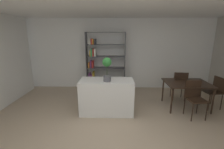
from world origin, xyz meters
name	(u,v)px	position (x,y,z in m)	size (l,w,h in m)	color
ground_plane	(109,135)	(0.00, 0.00, 0.00)	(10.25, 10.25, 0.00)	tan
back_partition	(113,54)	(0.00, 3.09, 1.30)	(7.44, 0.06, 2.59)	white
kitchen_island	(107,96)	(-0.11, 1.01, 0.45)	(1.37, 0.66, 0.89)	silver
potted_plant_on_island	(107,67)	(-0.09, 0.90, 1.25)	(0.22, 0.22, 0.59)	#4C4C51
open_bookshelf	(102,62)	(-0.40, 2.75, 1.06)	(1.39, 0.35, 2.11)	#4C4C51
dining_table	(187,85)	(2.10, 1.37, 0.66)	(1.17, 0.92, 0.73)	black
dining_chair_far	(179,84)	(2.09, 1.86, 0.54)	(0.44, 0.45, 0.92)	black
dining_chair_near	(194,95)	(2.09, 0.89, 0.55)	(0.46, 0.47, 0.91)	black
dining_chair_window_side	(215,89)	(2.90, 1.38, 0.54)	(0.47, 0.49, 0.88)	black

